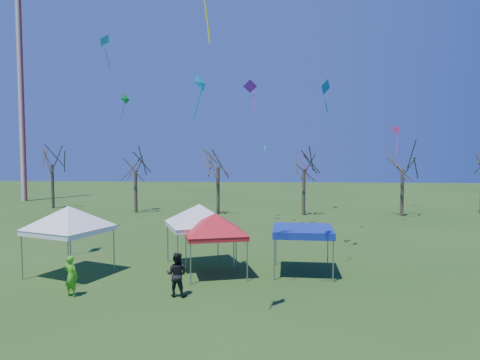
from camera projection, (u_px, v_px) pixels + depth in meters
The scene contains 21 objects.
ground at pixel (207, 297), 18.02m from camera, with size 140.00×140.00×0.00m, color #254C18.
radio_mast at pixel (21, 101), 52.89m from camera, with size 0.70×0.70×25.00m, color silver.
tree_0 at pixel (52, 149), 46.22m from camera, with size 3.83×3.83×8.44m.
tree_1 at pixel (135, 155), 42.89m from camera, with size 3.42×3.42×7.54m.
tree_2 at pixel (218, 150), 42.04m from camera, with size 3.71×3.71×8.18m.
tree_3 at pixel (304, 152), 41.17m from camera, with size 3.59×3.59×7.91m.
tree_4 at pixel (403, 153), 40.53m from camera, with size 3.58×3.58×7.89m.
tent_white_west at pixel (68, 211), 20.99m from camera, with size 4.24×4.24×4.00m.
tent_white_mid at pixel (199, 208), 22.65m from camera, with size 4.08×4.08×3.88m.
tent_red at pixel (215, 217), 21.10m from camera, with size 3.90×3.90×3.57m.
tent_blue at pixel (303, 231), 21.46m from camera, with size 3.08×3.08×2.32m.
person_green at pixel (71, 276), 18.07m from camera, with size 0.64×0.42×1.75m, color green.
person_dark at pixel (177, 274), 18.07m from camera, with size 0.91×0.71×1.87m, color black.
kite_17 at pixel (325, 88), 25.87m from camera, with size 0.91×1.00×3.04m.
kite_1 at pixel (200, 83), 20.24m from camera, with size 0.80×1.04×2.16m.
kite_22 at pixel (305, 154), 40.68m from camera, with size 0.92×0.96×2.96m.
kite_13 at pixel (125, 99), 40.81m from camera, with size 0.94×1.03×2.68m.
kite_12 at pixel (396, 130), 36.05m from camera, with size 0.69×0.75×2.64m.
kite_2 at pixel (104, 40), 40.19m from camera, with size 1.25×1.52×3.21m.
kite_19 at pixel (264, 149), 39.20m from camera, with size 0.53×0.78×2.02m.
kite_11 at pixel (250, 86), 35.49m from camera, with size 1.23×0.77×2.59m.
Camera 1 is at (2.55, -17.53, 6.10)m, focal length 32.00 mm.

